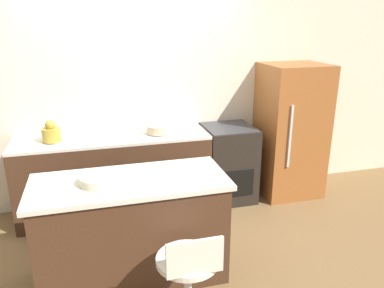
% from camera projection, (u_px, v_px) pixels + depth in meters
% --- Properties ---
extents(ground_plane, '(14.00, 14.00, 0.00)m').
position_uv_depth(ground_plane, '(149.00, 221.00, 4.12)').
color(ground_plane, brown).
extents(wall_back, '(8.00, 0.06, 2.60)m').
position_uv_depth(wall_back, '(136.00, 93.00, 4.29)').
color(wall_back, beige).
rests_on(wall_back, ground_plane).
extents(back_counter, '(2.08, 0.59, 0.91)m').
position_uv_depth(back_counter, '(115.00, 175.00, 4.19)').
color(back_counter, '#422819').
rests_on(back_counter, ground_plane).
extents(kitchen_island, '(1.56, 0.67, 0.90)m').
position_uv_depth(kitchen_island, '(133.00, 229.00, 3.11)').
color(kitchen_island, '#422819').
rests_on(kitchen_island, ground_plane).
extents(oven_range, '(0.59, 0.60, 0.91)m').
position_uv_depth(oven_range, '(228.00, 163.00, 4.52)').
color(oven_range, black).
rests_on(oven_range, ground_plane).
extents(refrigerator, '(0.73, 0.68, 1.62)m').
position_uv_depth(refrigerator, '(290.00, 131.00, 4.58)').
color(refrigerator, '#995628').
rests_on(refrigerator, ground_plane).
extents(stool_chair, '(0.44, 0.44, 0.80)m').
position_uv_depth(stool_chair, '(189.00, 278.00, 2.61)').
color(stool_chair, '#B7B7BC').
rests_on(stool_chair, ground_plane).
extents(kettle, '(0.19, 0.19, 0.22)m').
position_uv_depth(kettle, '(51.00, 133.00, 3.84)').
color(kettle, '#B29333').
rests_on(kettle, back_counter).
extents(mixing_bowl, '(0.26, 0.26, 0.09)m').
position_uv_depth(mixing_bowl, '(158.00, 129.00, 4.13)').
color(mixing_bowl, '#C1B28E').
rests_on(mixing_bowl, back_counter).
extents(fruit_bowl, '(0.31, 0.31, 0.07)m').
position_uv_depth(fruit_bowl, '(100.00, 180.00, 2.89)').
color(fruit_bowl, beige).
rests_on(fruit_bowl, kitchen_island).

